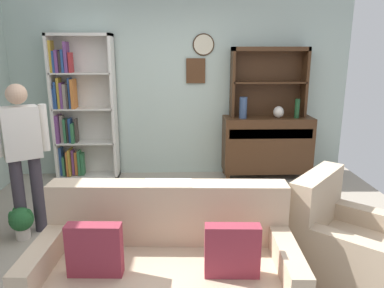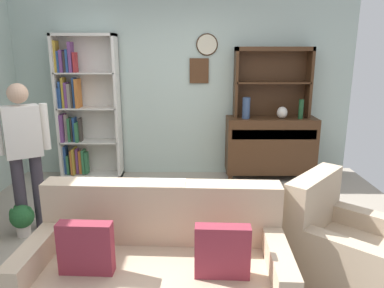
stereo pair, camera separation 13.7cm
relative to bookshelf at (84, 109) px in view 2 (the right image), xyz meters
name	(u,v)px [view 2 (the right image)]	position (x,y,z in m)	size (l,w,h in m)	color
ground_plane	(182,240)	(1.50, -1.94, -1.04)	(5.40, 4.60, 0.02)	#9E9384
wall_back	(186,82)	(1.50, 0.19, 0.37)	(5.00, 0.09, 2.80)	#ADC1B7
area_rug	(202,254)	(1.70, -2.24, -1.03)	(2.66, 1.79, 0.01)	#846651
bookshelf	(84,109)	(0.00, 0.00, 0.00)	(0.90, 0.30, 2.10)	silver
sideboard	(272,145)	(2.78, -0.08, -0.52)	(1.30, 0.45, 0.92)	#422816
sideboard_hutch	(274,73)	(2.78, 0.03, 0.53)	(1.10, 0.26, 1.00)	#422816
vase_tall	(248,108)	(2.39, -0.16, 0.04)	(0.11, 0.11, 0.31)	#33476B
vase_round	(284,113)	(2.91, -0.15, -0.03)	(0.15, 0.15, 0.17)	beige
bottle_wine	(303,109)	(3.17, -0.17, 0.03)	(0.07, 0.07, 0.28)	#194223
couch_floral	(160,272)	(1.37, -2.98, -0.72)	(1.84, 0.93, 0.90)	#C6AD8E
armchair_floral	(341,250)	(2.82, -2.64, -0.74)	(1.08, 1.08, 0.88)	#C6AD8E
potted_plant_small	(24,218)	(-0.14, -1.87, -0.84)	(0.24, 0.24, 0.33)	beige
person_reading	(26,148)	(-0.09, -1.74, -0.12)	(0.49, 0.35, 1.56)	#38333D
coffee_table	(177,215)	(1.46, -2.12, -0.68)	(0.80, 0.50, 0.42)	#422816
book_stack	(168,201)	(1.37, -2.04, -0.57)	(0.21, 0.15, 0.08)	gold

